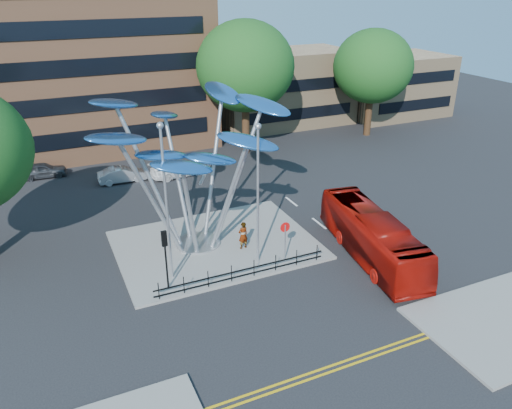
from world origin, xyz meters
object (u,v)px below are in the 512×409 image
parked_car_left (43,170)px  parked_car_mid (122,175)px  no_entry_sign_island (285,235)px  traffic_light_island (165,248)px  street_lamp_right (258,183)px  street_lamp_left (165,190)px  leaf_sculpture (190,139)px  tree_far (373,66)px  red_bus (372,236)px  tree_right (245,66)px  pedestrian (243,235)px  parked_car_right (178,168)px

parked_car_left → parked_car_mid: 6.96m
parked_car_mid → no_entry_sign_island: bearing=-158.4°
traffic_light_island → parked_car_left: traffic_light_island is taller
parked_car_mid → street_lamp_right: bearing=-162.6°
street_lamp_left → parked_car_left: size_ratio=2.33×
leaf_sculpture → no_entry_sign_island: 7.71m
parked_car_left → parked_car_mid: bearing=-118.9°
street_lamp_right → tree_far: bearing=41.5°
red_bus → parked_car_left: red_bus is taller
tree_right → pedestrian: bearing=-114.0°
street_lamp_right → no_entry_sign_island: street_lamp_right is taller
leaf_sculpture → street_lamp_left: 4.28m
parked_car_mid → red_bus: bearing=-147.4°
no_entry_sign_island → pedestrian: bearing=125.8°
tree_far → street_lamp_left: (-26.50, -18.50, -1.75)m
no_entry_sign_island → red_bus: bearing=-17.5°
parked_car_mid → parked_car_right: 4.53m
no_entry_sign_island → pedestrian: (-1.66, 2.30, -0.78)m
leaf_sculpture → red_bus: leaf_sculpture is taller
tree_right → parked_car_left: 19.55m
tree_right → parked_car_mid: 14.54m
tree_far → traffic_light_island: (-27.00, -19.50, -4.49)m
traffic_light_island → parked_car_mid: bearing=87.3°
parked_car_mid → leaf_sculpture: bearing=-169.1°
parked_car_left → tree_right: bearing=-89.4°
street_lamp_left → traffic_light_island: (-0.50, -1.00, -2.74)m
tree_right → parked_car_mid: tree_right is taller
street_lamp_right → parked_car_mid: street_lamp_right is taller
tree_right → tree_far: 14.03m
leaf_sculpture → traffic_light_island: size_ratio=3.71×
parked_car_left → leaf_sculpture: bearing=-150.1°
street_lamp_left → tree_right: bearing=56.0°
pedestrian → tree_far: bearing=-151.3°
tree_right → parked_car_left: size_ratio=3.21×
tree_far → parked_car_mid: tree_far is taller
street_lamp_left → red_bus: bearing=-12.5°
no_entry_sign_island → tree_right: bearing=72.9°
street_lamp_right → parked_car_mid: bearing=106.2°
tree_far → parked_car_left: bearing=178.2°
street_lamp_right → traffic_light_island: 6.05m
traffic_light_island → no_entry_sign_island: size_ratio=1.40×
tree_right → red_bus: tree_right is taller
parked_car_right → tree_far: bearing=-90.4°
no_entry_sign_island → red_bus: (4.96, -1.56, -0.41)m
leaf_sculpture → pedestrian: size_ratio=7.19×
tree_right → tree_far: size_ratio=1.12×
red_bus → tree_far: bearing=63.7°
parked_car_mid → parked_car_right: size_ratio=0.83×
no_entry_sign_island → red_bus: red_bus is taller
tree_far → parked_car_mid: size_ratio=2.80×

